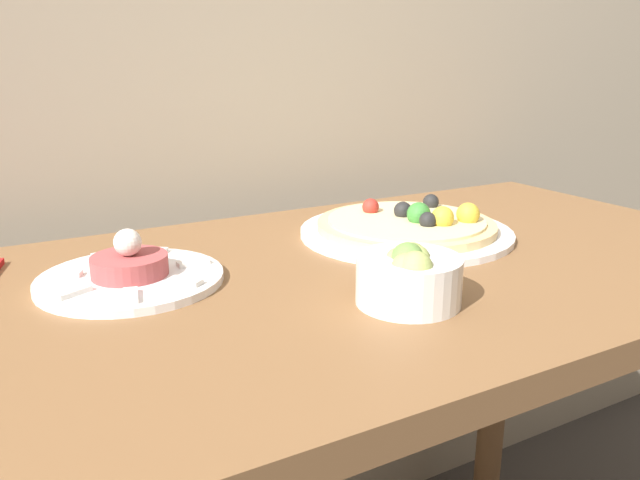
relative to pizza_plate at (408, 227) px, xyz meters
name	(u,v)px	position (x,y,z in m)	size (l,w,h in m)	color
dining_table	(357,357)	(-0.14, -0.08, -0.15)	(1.21, 0.64, 0.80)	brown
pizza_plate	(408,227)	(0.00, 0.00, 0.00)	(0.32, 0.32, 0.06)	white
tartare_plate	(130,273)	(-0.42, -0.01, 0.00)	(0.22, 0.22, 0.07)	white
small_bowl	(409,276)	(-0.17, -0.22, 0.02)	(0.12, 0.12, 0.07)	white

